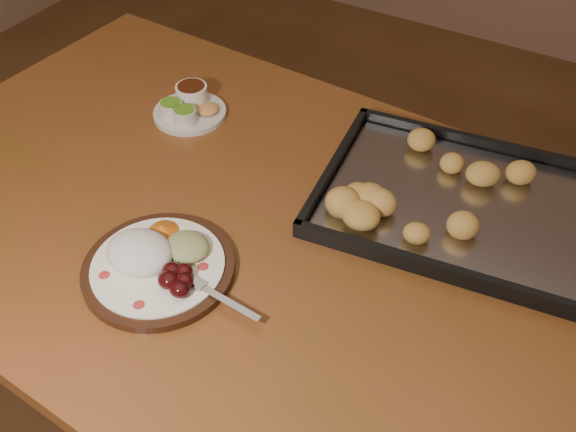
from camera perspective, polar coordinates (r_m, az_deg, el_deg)
The scene contains 5 objects.
ground at distance 1.92m, azimuth -3.75°, elevation -9.45°, with size 4.00×4.00×0.00m, color brown.
dining_table at distance 1.19m, azimuth -2.22°, elevation -3.99°, with size 1.55×0.98×0.75m.
dinner_plate at distance 1.05m, azimuth -11.59°, elevation -3.98°, with size 0.32×0.25×0.06m.
condiment_saucer at distance 1.38m, azimuth -8.82°, elevation 9.57°, with size 0.15×0.15×0.05m.
baking_tray at distance 1.17m, azimuth 15.22°, elevation 1.27°, with size 0.54×0.43×0.05m.
Camera 1 is at (0.68, -0.92, 1.53)m, focal length 40.00 mm.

